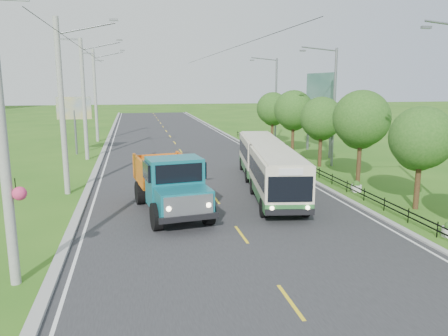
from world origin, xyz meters
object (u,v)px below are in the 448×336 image
object	(u,v)px
tree_fourth	(321,120)
streetlight_far	(275,97)
pole_nearest	(4,132)
billboard_left	(74,112)
streetlight_mid	(332,103)
tree_second	(420,141)
tree_third	(361,122)
planter_near	(356,187)
billboard_right	(320,95)
tree_back	(273,110)
dump_truck	(170,180)
pole_mid	(84,99)
tree_fifth	(294,112)
planter_far	(273,148)
pole_near	(62,107)
planter_mid	(305,163)
pole_far	(96,95)
bus	(268,163)

from	to	relation	value
tree_fourth	streetlight_far	distance (m)	13.94
pole_nearest	billboard_left	xyz separation A→B (m)	(-1.26, 27.00, -1.07)
streetlight_mid	tree_second	bearing A→B (deg)	-93.79
tree_third	billboard_left	xyz separation A→B (m)	(-19.36, 15.86, -0.12)
tree_third	planter_near	bearing A→B (deg)	-120.41
pole_nearest	billboard_left	distance (m)	27.05
billboard_right	tree_fourth	bearing A→B (deg)	-112.64
tree_back	dump_truck	bearing A→B (deg)	-119.43
tree_third	streetlight_far	bearing A→B (deg)	87.73
pole_mid	tree_fourth	xyz separation A→B (m)	(18.12, -6.86, -1.51)
tree_third	tree_fifth	size ratio (longest dim) A/B	1.03
planter_far	billboard_left	distance (m)	18.56
billboard_right	pole_mid	bearing A→B (deg)	177.22
pole_near	planter_mid	bearing A→B (deg)	16.52
tree_fifth	dump_truck	size ratio (longest dim) A/B	0.79
pole_nearest	tree_third	size ratio (longest dim) A/B	1.67
streetlight_mid	tree_back	bearing A→B (deg)	93.70
tree_third	dump_truck	world-z (taller)	tree_third
pole_nearest	planter_far	world-z (taller)	pole_nearest
tree_third	billboard_right	xyz separation A→B (m)	(2.44, 11.86, 1.36)
tree_back	billboard_left	bearing A→B (deg)	-173.69
pole_far	dump_truck	size ratio (longest dim) A/B	1.37
billboard_right	pole_far	bearing A→B (deg)	147.70
pole_nearest	tree_fifth	bearing A→B (deg)	51.98
pole_far	billboard_right	world-z (taller)	pole_far
planter_mid	dump_truck	world-z (taller)	dump_truck
pole_mid	billboard_right	size ratio (longest dim) A/B	1.37
streetlight_mid	pole_far	bearing A→B (deg)	134.86
pole_mid	planter_mid	xyz separation A→B (m)	(16.86, -7.00, -4.81)
pole_near	tree_back	world-z (taller)	pole_near
streetlight_mid	planter_far	world-z (taller)	streetlight_mid
planter_mid	bus	size ratio (longest dim) A/B	0.05
planter_far	billboard_right	size ratio (longest dim) A/B	0.09
billboard_right	dump_truck	bearing A→B (deg)	-132.97
pole_nearest	pole_near	distance (m)	12.00
billboard_left	bus	world-z (taller)	billboard_left
tree_fifth	billboard_right	world-z (taller)	billboard_right
planter_near	billboard_left	size ratio (longest dim) A/B	0.13
tree_fourth	dump_truck	xyz separation A→B (m)	(-12.54, -10.22, -1.91)
pole_nearest	tree_fifth	world-z (taller)	pole_nearest
streetlight_far	dump_truck	bearing A→B (deg)	-118.96
pole_nearest	bus	distance (m)	16.30
tree_third	tree_fourth	xyz separation A→B (m)	(-0.00, 6.00, -0.40)
billboard_left	tree_back	bearing A→B (deg)	6.31
planter_far	dump_truck	distance (m)	21.36
pole_mid	dump_truck	bearing A→B (deg)	-71.90
planter_near	billboard_right	size ratio (longest dim) A/B	0.09
pole_near	dump_truck	size ratio (longest dim) A/B	1.37
pole_mid	tree_fourth	size ratio (longest dim) A/B	1.85
tree_fifth	billboard_left	size ratio (longest dim) A/B	1.12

